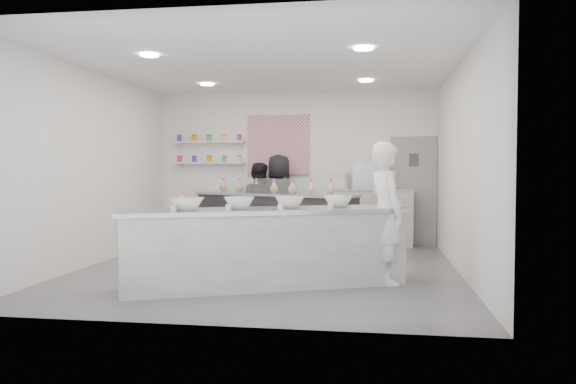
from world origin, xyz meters
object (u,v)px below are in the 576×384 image
object	(u,v)px
prep_counter	(265,248)
espresso_ledge	(374,217)
staff_left	(258,204)
woman_prep	(386,213)
staff_right	(279,200)
espresso_machine	(369,177)
back_bar	(274,220)

from	to	relation	value
prep_counter	espresso_ledge	distance (m)	4.19
staff_left	woman_prep	bearing A→B (deg)	132.36
prep_counter	staff_right	size ratio (longest dim) A/B	2.05
espresso_ledge	espresso_machine	size ratio (longest dim) A/B	2.42
espresso_machine	espresso_ledge	bearing A→B (deg)	0.00
prep_counter	staff_right	bearing A→B (deg)	73.90
prep_counter	staff_right	xyz separation A→B (m)	(-0.45, 3.78, 0.39)
staff_left	staff_right	bearing A→B (deg)	-164.58
espresso_machine	staff_right	distance (m)	1.79
staff_left	prep_counter	bearing A→B (deg)	109.74
staff_right	espresso_ledge	bearing A→B (deg)	-167.21
espresso_ledge	staff_right	distance (m)	1.86
espresso_machine	staff_left	world-z (taller)	staff_left
espresso_machine	staff_right	size ratio (longest dim) A/B	0.35
espresso_machine	staff_left	size ratio (longest dim) A/B	0.38
back_bar	espresso_ledge	size ratio (longest dim) A/B	2.24
staff_left	espresso_machine	bearing A→B (deg)	-166.80
woman_prep	staff_right	world-z (taller)	woman_prep
espresso_ledge	woman_prep	bearing A→B (deg)	-87.67
woman_prep	staff_right	bearing A→B (deg)	6.19
back_bar	staff_left	world-z (taller)	staff_left
woman_prep	staff_left	size ratio (longest dim) A/B	1.15
prep_counter	back_bar	size ratio (longest dim) A/B	1.10
woman_prep	staff_left	xyz separation A→B (m)	(-2.38, 3.31, -0.12)
staff_left	staff_right	xyz separation A→B (m)	(0.41, 0.06, 0.08)
back_bar	espresso_ledge	bearing A→B (deg)	40.11
back_bar	woman_prep	distance (m)	3.63
espresso_machine	woman_prep	size ratio (longest dim) A/B	0.33
prep_counter	staff_left	distance (m)	3.83
espresso_ledge	espresso_machine	world-z (taller)	espresso_machine
prep_counter	espresso_ledge	bearing A→B (deg)	48.00
prep_counter	back_bar	distance (m)	3.44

